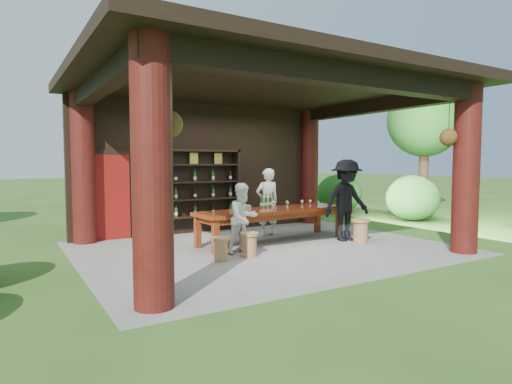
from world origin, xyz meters
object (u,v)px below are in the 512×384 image
stool_near_right (360,230)px  tasting_table (273,214)px  napkin_basket (244,208)px  wine_shelf (195,191)px  host (267,202)px  guest_man (346,200)px  guest_woman (243,218)px  stool_far_left (221,248)px  stool_near_left (249,244)px

stool_near_right → tasting_table: bearing=145.9°
stool_near_right → napkin_basket: bearing=160.1°
wine_shelf → host: (1.41, -1.16, -0.24)m
wine_shelf → guest_man: bearing=-46.4°
stool_near_right → host: host is taller
tasting_table → napkin_basket: size_ratio=14.40×
tasting_table → guest_woman: guest_woman is taller
tasting_table → host: bearing=66.7°
wine_shelf → stool_far_left: wine_shelf is taller
stool_near_left → napkin_basket: 1.10m
stool_far_left → stool_near_left: bearing=1.2°
stool_far_left → guest_man: guest_man is taller
stool_near_left → host: bearing=49.4°
host → guest_woman: size_ratio=1.19×
wine_shelf → guest_woman: 2.68m
tasting_table → stool_near_left: size_ratio=8.06×
stool_near_left → host: size_ratio=0.28×
wine_shelf → stool_far_left: (-0.77, -3.01, -0.83)m
stool_near_right → wine_shelf: bearing=131.4°
stool_near_left → stool_far_left: (-0.61, -0.01, -0.02)m
stool_near_right → napkin_basket: napkin_basket is taller
guest_man → napkin_basket: bearing=168.9°
stool_far_left → napkin_basket: bearing=42.0°
stool_near_left → stool_far_left: 0.61m
stool_far_left → guest_man: (3.34, 0.32, 0.70)m
tasting_table → stool_near_left: 1.67m
stool_far_left → host: host is taller
stool_near_right → guest_woman: size_ratio=0.38×
guest_woman → napkin_basket: 0.61m
tasting_table → guest_woman: (-1.17, -0.71, 0.06)m
stool_near_right → guest_woman: guest_woman is taller
wine_shelf → host: bearing=-39.4°
stool_far_left → guest_woman: size_ratio=0.31×
wine_shelf → stool_near_right: size_ratio=4.55×
stool_near_right → stool_far_left: stool_near_right is taller
stool_near_left → napkin_basket: napkin_basket is taller
tasting_table → guest_man: size_ratio=2.02×
wine_shelf → guest_woman: size_ratio=1.74×
tasting_table → stool_near_left: (-1.24, -1.05, -0.39)m
stool_near_left → host: (1.58, 1.84, 0.57)m
tasting_table → stool_near_right: tasting_table is taller
wine_shelf → guest_woman: bearing=-92.2°
stool_near_right → stool_near_left: bearing=179.2°
host → wine_shelf: bearing=-33.0°
guest_woman → stool_near_left: bearing=-109.9°
stool_far_left → guest_woman: guest_woman is taller
stool_far_left → wine_shelf: bearing=75.6°
stool_near_left → stool_far_left: size_ratio=1.08×
stool_near_right → guest_man: guest_man is taller
guest_woman → guest_man: (2.67, -0.04, 0.24)m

